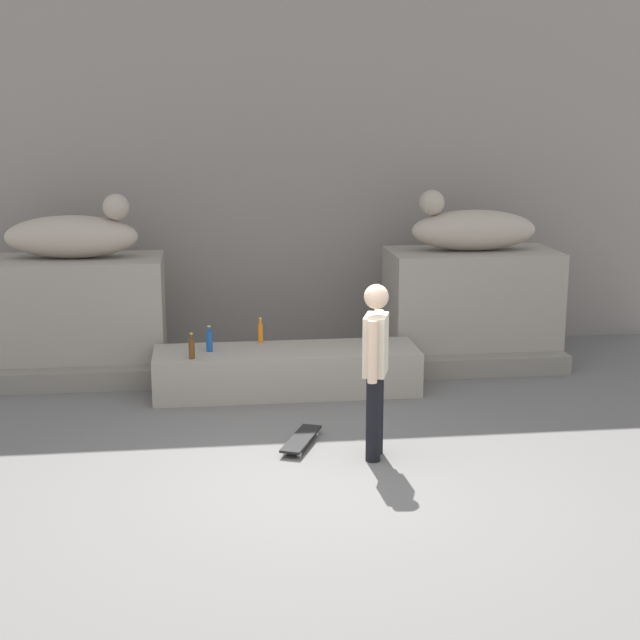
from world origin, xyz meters
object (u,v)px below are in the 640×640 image
object	(u,v)px
bottle_brown	(192,348)
statue_reclining_right	(471,228)
bottle_blue	(209,341)
bottle_clear	(372,335)
bottle_orange	(260,333)
statue_reclining_left	(74,235)
skater	(375,363)
skateboard	(301,439)

from	to	relation	value
bottle_brown	statue_reclining_right	bearing A→B (deg)	20.97
bottle_brown	bottle_blue	size ratio (longest dim) A/B	0.97
statue_reclining_right	bottle_clear	size ratio (longest dim) A/B	5.32
statue_reclining_right	bottle_orange	size ratio (longest dim) A/B	5.22
statue_reclining_left	bottle_blue	world-z (taller)	statue_reclining_left
bottle_brown	bottle_blue	xyz separation A→B (m)	(0.20, 0.30, 0.00)
statue_reclining_left	bottle_orange	distance (m)	2.55
bottle_brown	bottle_blue	distance (m)	0.36
statue_reclining_left	bottle_blue	size ratio (longest dim) A/B	5.43
statue_reclining_left	bottle_blue	bearing A→B (deg)	-29.56
skater	skateboard	size ratio (longest dim) A/B	2.05
bottle_blue	statue_reclining_left	bearing A→B (deg)	146.24
bottle_brown	bottle_orange	distance (m)	1.01
statue_reclining_left	skateboard	distance (m)	4.11
skater	bottle_clear	bearing A→B (deg)	-171.73
bottle_clear	bottle_blue	size ratio (longest dim) A/B	1.00
bottle_clear	bottle_blue	world-z (taller)	bottle_clear
statue_reclining_right	bottle_blue	distance (m)	3.67
bottle_brown	bottle_orange	bearing A→B (deg)	37.14
statue_reclining_right	bottle_clear	bearing A→B (deg)	36.72
statue_reclining_left	skater	world-z (taller)	statue_reclining_left
statue_reclining_right	skateboard	size ratio (longest dim) A/B	1.98
skater	bottle_blue	bearing A→B (deg)	-127.71
statue_reclining_left	bottle_clear	xyz separation A→B (m)	(3.46, -1.04, -1.10)
skater	bottle_brown	xyz separation A→B (m)	(-1.72, 1.90, -0.29)
skateboard	bottle_orange	world-z (taller)	bottle_orange
statue_reclining_left	bottle_orange	world-z (taller)	statue_reclining_left
skater	bottle_brown	world-z (taller)	skater
statue_reclining_right	bottle_blue	size ratio (longest dim) A/B	5.34
statue_reclining_right	bottle_brown	distance (m)	3.95
bottle_blue	statue_reclining_right	bearing A→B (deg)	17.57
skater	bottle_orange	distance (m)	2.68
bottle_blue	bottle_orange	bearing A→B (deg)	27.14
skateboard	bottle_brown	world-z (taller)	bottle_brown
skateboard	bottle_orange	xyz separation A→B (m)	(-0.26, 2.11, 0.58)
skater	bottle_orange	world-z (taller)	skater
statue_reclining_right	skater	size ratio (longest dim) A/B	0.96
skater	skateboard	world-z (taller)	skater
statue_reclining_left	bottle_brown	bearing A→B (deg)	-40.23
bottle_blue	bottle_clear	bearing A→B (deg)	0.53
skater	bottle_orange	xyz separation A→B (m)	(-0.92, 2.51, -0.28)
bottle_clear	statue_reclining_right	bearing A→B (deg)	35.58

